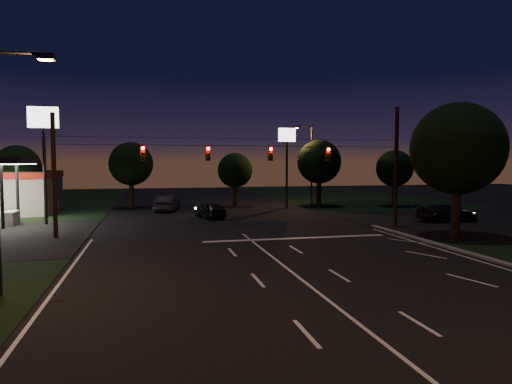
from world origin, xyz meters
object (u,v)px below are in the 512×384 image
object	(u,v)px
tree_right_near	(456,150)
car_oncoming_a	(210,210)
utility_pole_right	(395,226)
car_cross	(447,213)
car_oncoming_b	(167,203)

from	to	relation	value
tree_right_near	car_oncoming_a	xyz separation A→B (m)	(-14.53, 13.08, -4.98)
utility_pole_right	car_cross	distance (m)	5.66
tree_right_near	car_oncoming_a	size ratio (longest dim) A/B	2.15
tree_right_near	car_oncoming_b	bearing A→B (deg)	132.55
utility_pole_right	tree_right_near	world-z (taller)	tree_right_near
utility_pole_right	car_oncoming_b	distance (m)	22.08
car_oncoming_a	car_cross	size ratio (longest dim) A/B	0.82
car_oncoming_b	car_cross	size ratio (longest dim) A/B	0.96
car_oncoming_b	car_cross	world-z (taller)	car_oncoming_b
tree_right_near	car_cross	xyz separation A→B (m)	(3.93, 6.17, -4.95)
tree_right_near	car_oncoming_a	world-z (taller)	tree_right_near
tree_right_near	car_oncoming_b	size ratio (longest dim) A/B	1.83
car_oncoming_b	car_cross	xyz separation A→B (m)	(21.88, -13.39, -0.07)
utility_pole_right	car_cross	bearing A→B (deg)	13.76
car_oncoming_b	car_oncoming_a	bearing A→B (deg)	133.01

